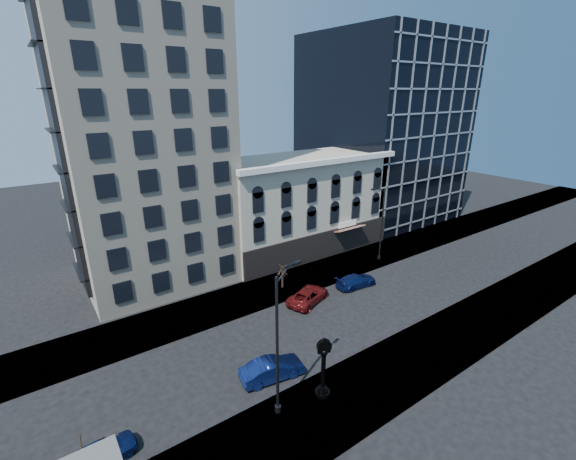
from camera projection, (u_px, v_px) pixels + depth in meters
ground at (295, 334)px, 33.26m from camera, size 160.00×160.00×0.00m
sidewalk_far at (250, 296)px, 39.41m from camera, size 160.00×6.00×0.12m
sidewalk_near at (362, 389)px, 27.07m from camera, size 160.00×6.00×0.12m
cream_tower at (135, 96)px, 37.97m from camera, size 15.90×15.40×42.50m
victorian_row at (299, 204)px, 49.94m from camera, size 22.60×11.19×12.50m
glass_office at (381, 130)px, 61.85m from camera, size 20.00×20.15×28.00m
street_clock at (323, 369)px, 25.81m from camera, size 1.05×1.05×4.62m
street_lamp_near at (285, 302)px, 23.01m from camera, size 2.61×1.04×10.35m
street_lamp_far at (379, 204)px, 45.13m from camera, size 2.46×0.39×9.51m
bare_tree_near at (92, 445)px, 17.20m from camera, size 3.66×3.66×6.29m
bare_tree_far at (282, 266)px, 40.19m from camera, size 1.92×1.92×3.29m
car_near_a at (100, 454)px, 21.53m from camera, size 4.14×1.97×1.37m
car_near_b at (272, 369)px, 27.93m from camera, size 4.93×2.38×1.56m
car_far_a at (308, 296)px, 38.14m from camera, size 5.62×4.00×1.42m
car_far_b at (356, 281)px, 41.20m from camera, size 4.82×2.31×1.36m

